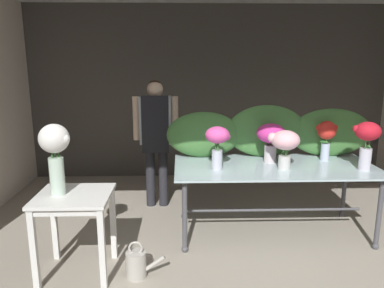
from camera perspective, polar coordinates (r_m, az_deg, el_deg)
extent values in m
plane|color=#9E9384|center=(4.53, 4.36, -12.01)|extent=(8.65, 8.65, 0.00)
cube|color=#4C4742|center=(6.10, 2.62, 7.76)|extent=(5.80, 0.12, 2.73)
cube|color=silver|center=(4.14, 12.47, -3.33)|extent=(2.15, 1.01, 0.02)
cylinder|color=#4C4C51|center=(3.76, -1.12, -11.01)|extent=(0.05, 0.05, 0.76)
sphere|color=#4C4C51|center=(3.92, -1.10, -15.71)|extent=(0.07, 0.07, 0.07)
cylinder|color=#4C4C51|center=(4.25, 26.64, -9.53)|extent=(0.05, 0.05, 0.76)
sphere|color=#4C4C51|center=(4.39, 26.17, -13.79)|extent=(0.07, 0.07, 0.07)
cylinder|color=#4C4C51|center=(4.52, -1.24, -6.84)|extent=(0.05, 0.05, 0.76)
sphere|color=#4C4C51|center=(4.65, -1.22, -10.92)|extent=(0.07, 0.07, 0.07)
cylinder|color=#4C4C51|center=(4.94, 22.22, -6.10)|extent=(0.05, 0.05, 0.76)
sphere|color=#4C4C51|center=(5.06, 21.88, -9.87)|extent=(0.07, 0.07, 0.07)
cylinder|color=#4C4C51|center=(4.30, 12.15, -9.81)|extent=(1.95, 0.03, 0.03)
cube|color=white|center=(3.44, -17.60, -7.54)|extent=(0.64, 0.60, 0.03)
cube|color=white|center=(3.46, -17.55, -8.24)|extent=(0.58, 0.54, 0.06)
cube|color=white|center=(3.45, -22.96, -14.72)|extent=(0.05, 0.05, 0.72)
cube|color=white|center=(3.30, -13.53, -15.36)|extent=(0.05, 0.05, 0.72)
cube|color=white|center=(3.89, -20.24, -11.33)|extent=(0.05, 0.05, 0.72)
cube|color=white|center=(3.75, -11.94, -11.69)|extent=(0.05, 0.05, 0.72)
cylinder|color=#232328|center=(4.94, -6.36, -4.66)|extent=(0.12, 0.12, 0.85)
cylinder|color=#232328|center=(4.93, -4.41, -4.65)|extent=(0.12, 0.12, 0.85)
cube|color=#B2BCC6|center=(4.77, -5.56, 3.65)|extent=(0.40, 0.22, 0.60)
cube|color=black|center=(4.67, -5.64, 2.94)|extent=(0.34, 0.02, 0.72)
cylinder|color=beige|center=(4.79, -8.47, 3.89)|extent=(0.09, 0.09, 0.55)
cylinder|color=beige|center=(4.76, -2.64, 3.96)|extent=(0.09, 0.09, 0.55)
sphere|color=beige|center=(4.73, -5.66, 8.31)|extent=(0.20, 0.20, 0.20)
ellipsoid|color=black|center=(4.74, -5.67, 9.11)|extent=(0.15, 0.15, 0.09)
ellipsoid|color=#477F3D|center=(4.33, 1.80, 1.44)|extent=(0.86, 0.28, 0.53)
ellipsoid|color=#477F3D|center=(4.43, 11.24, 1.94)|extent=(0.92, 0.20, 0.61)
ellipsoid|color=#477F3D|center=(4.66, 20.36, 1.65)|extent=(0.97, 0.21, 0.56)
cylinder|color=silver|center=(4.01, 13.88, -2.71)|extent=(0.12, 0.12, 0.14)
cylinder|color=#9EBCB2|center=(4.02, 13.85, -3.25)|extent=(0.11, 0.11, 0.06)
cylinder|color=#2D6028|center=(4.01, 14.34, -1.88)|extent=(0.01, 0.01, 0.24)
cylinder|color=#2D6028|center=(4.02, 13.90, -1.83)|extent=(0.01, 0.01, 0.24)
cylinder|color=#2D6028|center=(3.99, 13.52, -1.92)|extent=(0.01, 0.01, 0.24)
cylinder|color=#2D6028|center=(3.97, 14.06, -2.03)|extent=(0.01, 0.01, 0.24)
ellipsoid|color=#EFB2BC|center=(3.96, 14.06, 0.58)|extent=(0.29, 0.29, 0.20)
sphere|color=#EFB2BC|center=(3.94, 12.16, 0.97)|extent=(0.10, 0.10, 0.10)
sphere|color=#EFB2BC|center=(3.99, 15.08, 0.43)|extent=(0.10, 0.10, 0.10)
cylinder|color=silver|center=(4.22, 11.81, -1.45)|extent=(0.13, 0.13, 0.20)
cylinder|color=#9EBCB2|center=(4.23, 11.78, -2.18)|extent=(0.12, 0.12, 0.08)
cylinder|color=#2D6028|center=(4.22, 12.17, -0.94)|extent=(0.01, 0.01, 0.25)
cylinder|color=#2D6028|center=(4.24, 11.63, -0.85)|extent=(0.01, 0.01, 0.25)
cylinder|color=#2D6028|center=(4.18, 11.84, -1.05)|extent=(0.01, 0.01, 0.25)
ellipsoid|color=#D1338E|center=(4.17, 11.96, 1.61)|extent=(0.31, 0.31, 0.21)
sphere|color=#D1338E|center=(4.22, 13.51, 1.81)|extent=(0.09, 0.09, 0.09)
ellipsoid|color=#2D6028|center=(4.21, 11.35, 0.21)|extent=(0.08, 0.11, 0.03)
cylinder|color=silver|center=(3.88, 3.83, -2.41)|extent=(0.11, 0.11, 0.20)
cylinder|color=#9EBCB2|center=(3.89, 3.82, -3.22)|extent=(0.10, 0.10, 0.09)
cylinder|color=#387033|center=(3.87, 4.04, -1.54)|extent=(0.01, 0.01, 0.30)
cylinder|color=#387033|center=(3.88, 3.83, -1.50)|extent=(0.01, 0.01, 0.30)
cylinder|color=#387033|center=(3.86, 3.60, -1.57)|extent=(0.01, 0.01, 0.30)
cylinder|color=#387033|center=(3.84, 3.91, -1.63)|extent=(0.01, 0.01, 0.30)
ellipsoid|color=#E54C9E|center=(3.82, 3.89, 1.40)|extent=(0.25, 0.25, 0.17)
sphere|color=#E54C9E|center=(3.85, 2.87, 1.13)|extent=(0.07, 0.07, 0.07)
sphere|color=#E54C9E|center=(3.85, 5.28, 1.13)|extent=(0.08, 0.08, 0.08)
cylinder|color=silver|center=(4.48, 19.62, -1.13)|extent=(0.10, 0.10, 0.20)
cylinder|color=#9EBCB2|center=(4.49, 19.57, -1.81)|extent=(0.09, 0.09, 0.08)
cylinder|color=#477F3D|center=(4.47, 19.80, -0.51)|extent=(0.01, 0.01, 0.27)
cylinder|color=#477F3D|center=(4.48, 19.64, -0.48)|extent=(0.01, 0.01, 0.27)
cylinder|color=#477F3D|center=(4.45, 19.39, -0.53)|extent=(0.01, 0.01, 0.27)
cylinder|color=#477F3D|center=(4.44, 19.72, -0.59)|extent=(0.01, 0.01, 0.27)
ellipsoid|color=red|center=(4.43, 19.86, 1.99)|extent=(0.21, 0.21, 0.21)
sphere|color=red|center=(4.40, 18.78, 2.37)|extent=(0.07, 0.07, 0.07)
sphere|color=red|center=(4.46, 20.99, 2.38)|extent=(0.06, 0.06, 0.06)
ellipsoid|color=#2D6028|center=(4.43, 19.49, 0.30)|extent=(0.10, 0.09, 0.03)
cylinder|color=silver|center=(4.24, 24.87, -2.10)|extent=(0.12, 0.12, 0.23)
cylinder|color=#9EBCB2|center=(4.25, 24.79, -2.94)|extent=(0.11, 0.11, 0.10)
cylinder|color=#387033|center=(4.24, 25.32, -1.24)|extent=(0.01, 0.01, 0.34)
cylinder|color=#387033|center=(4.23, 24.64, -1.19)|extent=(0.01, 0.01, 0.34)
cylinder|color=#387033|center=(4.19, 24.82, -1.32)|extent=(0.01, 0.01, 0.34)
ellipsoid|color=red|center=(4.18, 25.24, 1.78)|extent=(0.25, 0.25, 0.19)
sphere|color=red|center=(4.15, 23.78, 2.14)|extent=(0.08, 0.08, 0.08)
sphere|color=red|center=(4.22, 25.94, 1.85)|extent=(0.08, 0.08, 0.08)
ellipsoid|color=#387033|center=(4.23, 25.21, -0.27)|extent=(0.05, 0.10, 0.03)
cylinder|color=silver|center=(3.42, -19.87, -4.63)|extent=(0.13, 0.13, 0.33)
cylinder|color=#9EBCB2|center=(3.45, -19.75, -6.10)|extent=(0.12, 0.12, 0.14)
cylinder|color=#387033|center=(3.40, -19.50, -3.80)|extent=(0.01, 0.01, 0.41)
cylinder|color=#387033|center=(3.43, -19.97, -3.73)|extent=(0.01, 0.01, 0.41)
cylinder|color=#387033|center=(3.39, -20.39, -3.93)|extent=(0.01, 0.01, 0.41)
ellipsoid|color=white|center=(3.34, -20.29, 0.80)|extent=(0.25, 0.25, 0.25)
sphere|color=white|center=(3.29, -18.90, 0.72)|extent=(0.09, 0.09, 0.09)
cylinder|color=#B7B2A8|center=(3.52, -8.51, -17.73)|extent=(0.18, 0.18, 0.24)
cylinder|color=#B7B2A8|center=(3.50, -5.61, -17.62)|extent=(0.18, 0.04, 0.14)
torus|color=#B7B2A8|center=(3.44, -8.60, -15.43)|extent=(0.13, 0.02, 0.13)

